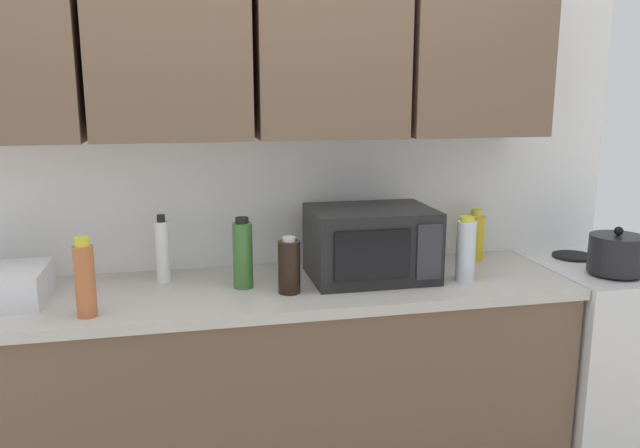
{
  "coord_description": "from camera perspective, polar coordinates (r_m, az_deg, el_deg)",
  "views": [
    {
      "loc": [
        -0.26,
        -2.6,
        1.63
      ],
      "look_at": [
        0.24,
        -0.25,
        1.12
      ],
      "focal_mm": 35.28,
      "sensor_mm": 36.0,
      "label": 1
    }
  ],
  "objects": [
    {
      "name": "wall_back_with_cabinets",
      "position": [
        2.54,
        -6.38,
        10.69
      ],
      "size": [
        3.28,
        0.38,
        2.6
      ],
      "color": "white",
      "rests_on": "ground_plane"
    },
    {
      "name": "counter_run",
      "position": [
        2.59,
        -5.24,
        -15.08
      ],
      "size": [
        2.41,
        0.63,
        0.9
      ],
      "color": "brown",
      "rests_on": "ground_plane"
    },
    {
      "name": "stove_range",
      "position": [
        3.16,
        25.36,
        -11.1
      ],
      "size": [
        0.76,
        0.64,
        0.91
      ],
      "color": "silver",
      "rests_on": "ground_plane"
    },
    {
      "name": "kettle",
      "position": [
        2.8,
        25.29,
        -2.45
      ],
      "size": [
        0.22,
        0.22,
        0.19
      ],
      "color": "black",
      "rests_on": "stove_range"
    },
    {
      "name": "microwave",
      "position": [
        2.49,
        4.63,
        -1.74
      ],
      "size": [
        0.48,
        0.37,
        0.28
      ],
      "color": "black",
      "rests_on": "counter_run"
    },
    {
      "name": "bottle_spice_jar",
      "position": [
        2.2,
        -20.55,
        -4.72
      ],
      "size": [
        0.07,
        0.07,
        0.27
      ],
      "color": "#BC6638",
      "rests_on": "counter_run"
    },
    {
      "name": "bottle_white_jar",
      "position": [
        2.5,
        -14.08,
        -2.38
      ],
      "size": [
        0.05,
        0.05,
        0.27
      ],
      "color": "white",
      "rests_on": "counter_run"
    },
    {
      "name": "bottle_green_oil",
      "position": [
        2.38,
        -7.02,
        -2.74
      ],
      "size": [
        0.07,
        0.07,
        0.27
      ],
      "color": "#386B2D",
      "rests_on": "counter_run"
    },
    {
      "name": "bottle_clear_tall",
      "position": [
        2.51,
        13.08,
        -2.3
      ],
      "size": [
        0.08,
        0.08,
        0.26
      ],
      "color": "silver",
      "rests_on": "counter_run"
    },
    {
      "name": "bottle_yellow_mustard",
      "position": [
        2.84,
        13.89,
        -1.11
      ],
      "size": [
        0.08,
        0.08,
        0.23
      ],
      "color": "gold",
      "rests_on": "counter_run"
    },
    {
      "name": "bottle_soy_dark",
      "position": [
        2.31,
        -2.81,
        -3.86
      ],
      "size": [
        0.08,
        0.08,
        0.21
      ],
      "color": "black",
      "rests_on": "counter_run"
    }
  ]
}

